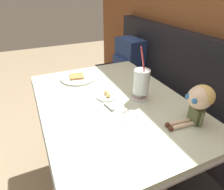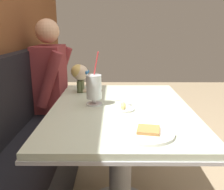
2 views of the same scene
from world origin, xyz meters
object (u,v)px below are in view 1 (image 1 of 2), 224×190
milkshake_glass (141,83)px  butter_knife (112,110)px  seated_doll (199,100)px  toast_plate (78,78)px  butter_saucer (107,96)px  backpack (129,55)px

milkshake_glass → butter_knife: bearing=-76.7°
butter_knife → seated_doll: seated_doll is taller
toast_plate → butter_saucer: butter_saucer is taller
butter_saucer → butter_knife: bearing=-11.5°
butter_knife → seated_doll: bearing=51.2°
backpack → milkshake_glass: bearing=-25.2°
toast_plate → backpack: (-0.53, 0.70, -0.09)m
butter_saucer → backpack: 1.05m
butter_knife → backpack: (-0.99, 0.64, -0.09)m
butter_saucer → butter_knife: size_ratio=0.51×
milkshake_glass → butter_knife: milkshake_glass is taller
milkshake_glass → butter_knife: (0.05, -0.20, -0.10)m
toast_plate → milkshake_glass: (0.42, 0.26, 0.09)m
milkshake_glass → backpack: 1.06m
toast_plate → milkshake_glass: size_ratio=0.79×
butter_knife → toast_plate: bearing=-173.1°
toast_plate → milkshake_glass: bearing=31.4°
milkshake_glass → backpack: milkshake_glass is taller
toast_plate → butter_knife: bearing=6.9°
milkshake_glass → butter_saucer: (-0.09, -0.17, -0.09)m
toast_plate → butter_knife: 0.47m
milkshake_glass → butter_knife: size_ratio=1.34×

